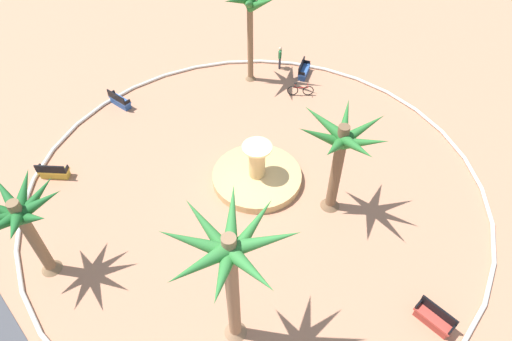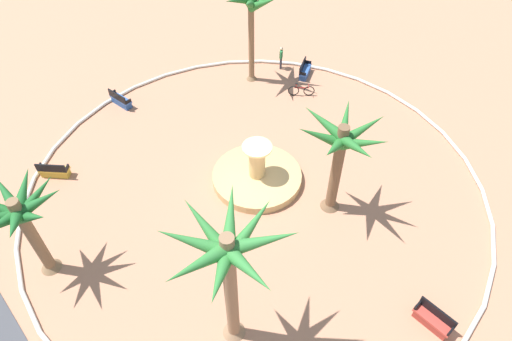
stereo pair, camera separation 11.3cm
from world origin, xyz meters
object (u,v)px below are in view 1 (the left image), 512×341
(bench_west, at_px, (434,319))
(bench_southeast, at_px, (304,71))
(palm_tree_by_curb, at_px, (229,261))
(palm_tree_far_side, at_px, (250,5))
(person_cyclist_helmet, at_px, (280,57))
(bench_north, at_px, (54,172))
(palm_tree_near_fountain, at_px, (341,148))
(palm_tree_mid_plaza, at_px, (21,218))
(fountain, at_px, (257,176))
(bench_east, at_px, (120,101))
(bicycle_red_frame, at_px, (300,90))

(bench_west, xyz_separation_m, bench_southeast, (15.64, -9.36, 0.00))
(palm_tree_by_curb, relative_size, palm_tree_far_side, 1.05)
(bench_southeast, bearing_deg, person_cyclist_helmet, 17.73)
(palm_tree_far_side, height_order, bench_north, palm_tree_far_side)
(palm_tree_near_fountain, bearing_deg, bench_southeast, -40.85)
(palm_tree_near_fountain, bearing_deg, person_cyclist_helmet, -33.74)
(palm_tree_mid_plaza, height_order, bench_west, palm_tree_mid_plaza)
(fountain, bearing_deg, palm_tree_by_curb, 130.53)
(palm_tree_mid_plaza, bearing_deg, bench_east, -46.19)
(bench_east, distance_m, bench_north, 6.58)
(fountain, xyz_separation_m, palm_tree_mid_plaza, (2.39, 10.43, 3.34))
(fountain, relative_size, palm_tree_mid_plaza, 0.97)
(palm_tree_by_curb, bearing_deg, palm_tree_far_side, -44.85)
(palm_tree_mid_plaza, xyz_separation_m, person_cyclist_helmet, (4.30, -18.94, -2.77))
(bench_east, height_order, bench_west, same)
(fountain, height_order, palm_tree_near_fountain, palm_tree_near_fountain)
(bench_east, height_order, bench_north, same)
(palm_tree_far_side, bearing_deg, bicycle_red_frame, -162.85)
(bench_east, relative_size, person_cyclist_helmet, 1.01)
(palm_tree_mid_plaza, distance_m, person_cyclist_helmet, 19.62)
(palm_tree_by_curb, xyz_separation_m, bench_east, (16.07, -4.53, -4.89))
(palm_tree_near_fountain, height_order, bicycle_red_frame, palm_tree_near_fountain)
(palm_tree_near_fountain, bearing_deg, palm_tree_far_side, -23.01)
(palm_tree_by_curb, bearing_deg, person_cyclist_helmet, -50.79)
(palm_tree_by_curb, relative_size, person_cyclist_helmet, 4.15)
(palm_tree_by_curb, bearing_deg, palm_tree_mid_plaza, 27.17)
(bench_north, bearing_deg, bench_southeast, -99.00)
(palm_tree_by_curb, distance_m, bench_southeast, 19.27)
(palm_tree_mid_plaza, xyz_separation_m, bench_north, (5.21, -2.72, -3.33))
(palm_tree_far_side, relative_size, bench_east, 3.91)
(fountain, bearing_deg, palm_tree_mid_plaza, 77.08)
(palm_tree_near_fountain, bearing_deg, bench_east, 12.94)
(bicycle_red_frame, bearing_deg, palm_tree_far_side, 17.15)
(palm_tree_near_fountain, xyz_separation_m, bench_southeast, (8.80, -7.61, -3.69))
(palm_tree_by_curb, distance_m, palm_tree_mid_plaza, 8.97)
(palm_tree_far_side, bearing_deg, palm_tree_by_curb, 135.15)
(palm_tree_far_side, bearing_deg, fountain, 139.28)
(palm_tree_far_side, distance_m, bench_east, 9.98)
(bench_east, bearing_deg, bicycle_red_frame, -127.85)
(fountain, xyz_separation_m, bench_north, (7.60, 7.71, 0.01))
(bench_north, xyz_separation_m, bench_southeast, (-2.66, -16.78, 0.00))
(bench_north, height_order, bicycle_red_frame, bench_north)
(bench_west, xyz_separation_m, bicycle_red_frame, (14.25, -7.51, 0.04))
(palm_tree_near_fountain, relative_size, bench_west, 3.44)
(fountain, height_order, bench_east, fountain)
(palm_tree_mid_plaza, bearing_deg, bench_north, -27.54)
(fountain, distance_m, bench_west, 10.71)
(palm_tree_far_side, height_order, bench_west, palm_tree_far_side)
(palm_tree_far_side, relative_size, bicycle_red_frame, 5.04)
(palm_tree_mid_plaza, height_order, bench_southeast, palm_tree_mid_plaza)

